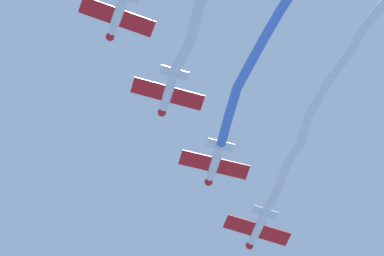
% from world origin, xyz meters
% --- Properties ---
extents(airplane_lead, '(5.56, 5.32, 1.58)m').
position_xyz_m(airplane_lead, '(3.92, 4.70, 71.19)').
color(airplane_lead, white).
extents(smoke_trail_lead, '(18.51, 14.47, 5.23)m').
position_xyz_m(smoke_trail_lead, '(-6.10, 13.80, 73.28)').
color(smoke_trail_lead, white).
extents(airplane_left_wing, '(5.79, 5.12, 1.58)m').
position_xyz_m(airplane_left_wing, '(4.92, 12.56, 71.44)').
color(airplane_left_wing, white).
extents(smoke_trail_left_wing, '(11.89, 10.99, 3.04)m').
position_xyz_m(smoke_trail_left_wing, '(-1.69, 19.71, 72.53)').
color(smoke_trail_left_wing, '#4C75DB').
extents(airplane_right_wing, '(5.73, 5.15, 1.58)m').
position_xyz_m(airplane_right_wing, '(5.92, 20.43, 71.69)').
color(airplane_right_wing, white).
extents(airplane_slot, '(5.50, 5.39, 1.58)m').
position_xyz_m(airplane_slot, '(6.93, 28.30, 71.94)').
color(airplane_slot, white).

